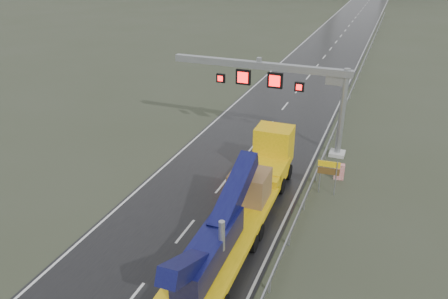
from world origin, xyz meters
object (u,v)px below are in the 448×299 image
at_px(sign_gantry, 284,82).
at_px(heavy_haul_truck, 243,201).
at_px(exit_sign_pair, 328,171).
at_px(striped_barrier, 339,172).

relative_size(sign_gantry, heavy_haul_truck, 0.76).
xyz_separation_m(sign_gantry, heavy_haul_truck, (0.91, -12.19, -3.82)).
xyz_separation_m(sign_gantry, exit_sign_pair, (5.00, -6.41, -3.85)).
bearing_deg(exit_sign_pair, sign_gantry, 124.11).
bearing_deg(sign_gantry, heavy_haul_truck, -85.75).
bearing_deg(sign_gantry, striped_barrier, -36.02).
distance_m(sign_gantry, exit_sign_pair, 8.99).
xyz_separation_m(heavy_haul_truck, exit_sign_pair, (4.09, 5.78, -0.02)).
bearing_deg(striped_barrier, heavy_haul_truck, -128.20).
xyz_separation_m(sign_gantry, striped_barrier, (5.49, -3.99, -5.01)).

